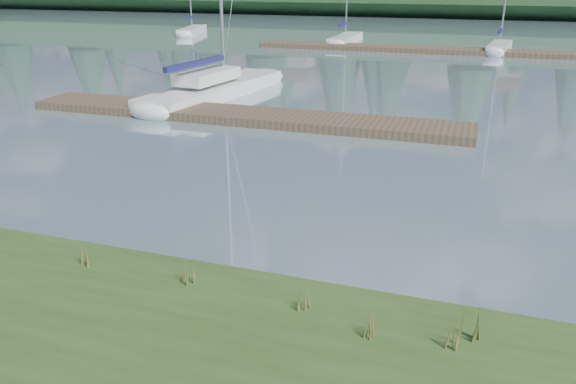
% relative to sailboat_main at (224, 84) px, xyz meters
% --- Properties ---
extents(ground, '(200.00, 200.00, 0.00)m').
position_rel_sailboat_main_xyz_m(ground, '(6.43, 17.04, -0.42)').
color(ground, gray).
rests_on(ground, ground).
extents(sailboat_main, '(3.18, 9.65, 13.57)m').
position_rel_sailboat_main_xyz_m(sailboat_main, '(0.00, 0.00, 0.00)').
color(sailboat_main, white).
rests_on(sailboat_main, ground).
extents(dock_near, '(16.00, 2.00, 0.30)m').
position_rel_sailboat_main_xyz_m(dock_near, '(2.43, -3.96, -0.27)').
color(dock_near, '#4C3D2C').
rests_on(dock_near, ground).
extents(dock_far, '(26.00, 2.20, 0.30)m').
position_rel_sailboat_main_xyz_m(dock_far, '(8.43, 17.04, -0.27)').
color(dock_far, '#4C3D2C').
rests_on(dock_far, ground).
extents(sailboat_bg_0, '(2.79, 6.59, 9.56)m').
position_rel_sailboat_main_xyz_m(sailboat_bg_0, '(-13.58, 23.42, -0.09)').
color(sailboat_bg_0, white).
rests_on(sailboat_bg_0, ground).
extents(sailboat_bg_1, '(1.39, 6.93, 10.46)m').
position_rel_sailboat_main_xyz_m(sailboat_bg_1, '(0.59, 21.04, -0.09)').
color(sailboat_bg_1, white).
rests_on(sailboat_bg_1, ground).
extents(sailboat_bg_2, '(1.82, 5.87, 8.92)m').
position_rel_sailboat_main_xyz_m(sailboat_bg_2, '(11.46, 19.02, -0.08)').
color(sailboat_bg_2, white).
rests_on(sailboat_bg_2, ground).
extents(weed_0, '(0.17, 0.14, 0.61)m').
position_rel_sailboat_main_xyz_m(weed_0, '(6.40, -15.19, 0.18)').
color(weed_0, '#475B23').
rests_on(weed_0, bank).
extents(weed_1, '(0.17, 0.14, 0.42)m').
position_rel_sailboat_main_xyz_m(weed_1, '(8.25, -15.29, 0.11)').
color(weed_1, '#475B23').
rests_on(weed_1, bank).
extents(weed_2, '(0.17, 0.14, 0.55)m').
position_rel_sailboat_main_xyz_m(weed_2, '(10.32, -15.54, 0.16)').
color(weed_2, '#475B23').
rests_on(weed_2, bank).
extents(weed_3, '(0.17, 0.14, 0.48)m').
position_rel_sailboat_main_xyz_m(weed_3, '(4.50, -15.16, 0.13)').
color(weed_3, '#475B23').
rests_on(weed_3, bank).
extents(weed_4, '(0.17, 0.14, 0.51)m').
position_rel_sailboat_main_xyz_m(weed_4, '(9.27, -15.62, 0.14)').
color(weed_4, '#475B23').
rests_on(weed_4, bank).
extents(weed_5, '(0.17, 0.14, 0.53)m').
position_rel_sailboat_main_xyz_m(weed_5, '(10.67, -15.32, 0.15)').
color(weed_5, '#475B23').
rests_on(weed_5, bank).
extents(mud_lip, '(60.00, 0.50, 0.14)m').
position_rel_sailboat_main_xyz_m(mud_lip, '(6.43, -14.56, -0.35)').
color(mud_lip, '#33281C').
rests_on(mud_lip, ground).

